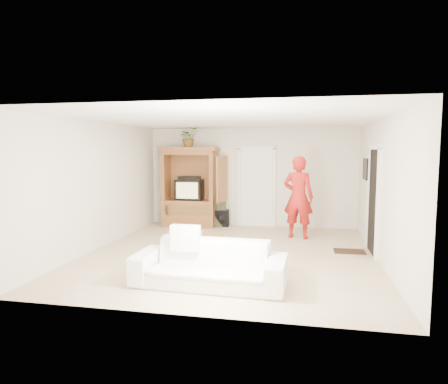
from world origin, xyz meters
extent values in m
plane|color=tan|center=(0.00, 0.00, 0.00)|extent=(6.00, 6.00, 0.00)
plane|color=white|center=(0.00, 0.00, 2.60)|extent=(6.00, 6.00, 0.00)
plane|color=silver|center=(0.00, 3.00, 1.30)|extent=(5.50, 0.00, 5.50)
plane|color=silver|center=(0.00, -3.00, 1.30)|extent=(5.50, 0.00, 5.50)
plane|color=silver|center=(-2.75, 0.00, 1.30)|extent=(0.00, 6.00, 6.00)
plane|color=silver|center=(2.75, 0.00, 1.30)|extent=(0.00, 6.00, 6.00)
cube|color=brown|center=(-1.60, 2.65, 0.35)|extent=(1.40, 0.60, 0.70)
cube|color=brown|center=(-2.25, 2.65, 1.30)|extent=(0.10, 0.60, 1.20)
cube|color=brown|center=(-0.95, 2.65, 1.30)|extent=(0.10, 0.60, 1.20)
cube|color=brown|center=(-1.60, 2.92, 1.30)|extent=(1.40, 0.06, 1.20)
cube|color=brown|center=(-1.60, 2.65, 1.95)|extent=(1.40, 0.60, 0.10)
cube|color=brown|center=(-1.60, 2.65, 2.05)|extent=(1.52, 0.68, 0.10)
cube|color=brown|center=(-0.62, 2.18, 1.30)|extent=(0.16, 0.67, 1.15)
cube|color=black|center=(-1.60, 2.68, 0.97)|extent=(0.70, 0.52, 0.55)
cube|color=tan|center=(-1.60, 2.41, 0.98)|extent=(0.58, 0.02, 0.42)
cube|color=black|center=(-1.60, 2.65, 1.29)|extent=(0.55, 0.35, 0.08)
cube|color=brown|center=(-1.60, 2.37, 0.45)|extent=(1.19, 0.03, 0.25)
cube|color=white|center=(0.15, 2.97, 1.02)|extent=(0.85, 0.05, 2.04)
cube|color=black|center=(2.73, 0.60, 1.02)|extent=(0.05, 0.90, 2.04)
cube|color=black|center=(2.73, 1.90, 1.60)|extent=(0.03, 0.60, 0.48)
cube|color=#382316|center=(2.30, 0.60, 0.01)|extent=(0.60, 0.40, 0.02)
imported|color=#4C7238|center=(-1.60, 2.63, 2.36)|extent=(0.62, 0.59, 0.53)
imported|color=#AE1A17|center=(1.26, 1.70, 0.95)|extent=(0.78, 0.60, 1.90)
imported|color=white|center=(0.01, -1.87, 0.33)|extent=(2.30, 0.97, 0.66)
cube|color=brown|center=(-0.68, -0.30, 0.37)|extent=(1.10, 0.64, 0.06)
cube|color=brown|center=(-1.16, -0.50, 0.17)|extent=(0.06, 0.06, 0.34)
cube|color=brown|center=(-1.13, -0.05, 0.17)|extent=(0.06, 0.06, 0.34)
cube|color=brown|center=(-0.23, -0.55, 0.17)|extent=(0.06, 0.06, 0.34)
cube|color=brown|center=(-0.21, -0.11, 0.17)|extent=(0.06, 0.06, 0.34)
cube|color=#E84D7E|center=(-0.95, -0.30, 0.44)|extent=(0.42, 0.33, 0.08)
cylinder|color=tan|center=(-0.54, -0.25, 0.45)|extent=(0.08, 0.08, 0.10)
camera|label=1|loc=(1.36, -7.53, 2.02)|focal=32.00mm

